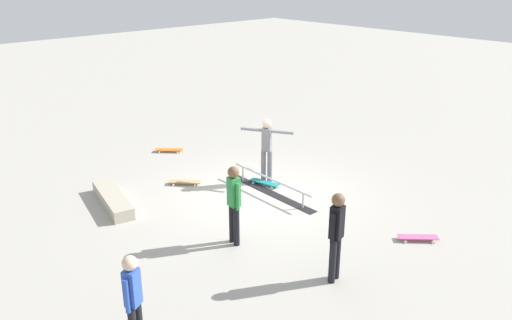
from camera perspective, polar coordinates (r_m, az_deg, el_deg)
ground_plane at (r=12.49m, az=0.64°, el=-3.88°), size 60.00×60.00×0.00m
grind_rail at (r=12.50m, az=1.69°, el=-2.98°), size 2.84×0.33×0.40m
skate_ledge at (r=12.38m, az=-15.53°, el=-4.24°), size 2.02×0.89×0.28m
skater_main at (r=12.87m, az=1.19°, el=1.55°), size 1.20×0.74×1.67m
skateboard_main at (r=13.00m, az=0.95°, el=-2.48°), size 0.82×0.40×0.09m
bystander_black_shirt at (r=8.99m, az=8.85°, el=-7.91°), size 0.24×0.38×1.67m
bystander_blue_shirt at (r=7.62m, az=-13.39°, el=-14.66°), size 0.26×0.34×1.56m
bystander_green_shirt at (r=10.04m, az=-2.46°, el=-4.53°), size 0.38×0.23×1.65m
loose_skateboard_orange at (r=15.47m, az=-9.58°, el=1.14°), size 0.70×0.71×0.09m
loose_skateboard_pink at (r=11.01m, az=17.44°, el=-8.13°), size 0.71×0.71×0.09m
loose_skateboard_natural at (r=13.15m, az=-7.86°, el=-2.40°), size 0.72×0.70×0.09m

